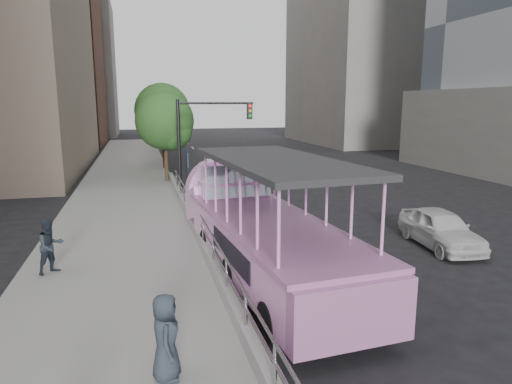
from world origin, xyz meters
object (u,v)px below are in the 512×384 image
at_px(car, 440,228).
at_px(street_tree_near, 167,123).
at_px(pedestrian_far, 166,337).
at_px(street_tree_far, 164,113).
at_px(parking_sign, 187,175).
at_px(duck_boat, 258,228).
at_px(traffic_signal, 201,131).
at_px(pedestrian_mid, 50,246).

bearing_deg(car, street_tree_near, 126.09).
height_order(pedestrian_far, street_tree_far, street_tree_far).
height_order(street_tree_near, street_tree_far, street_tree_far).
relative_size(car, parking_sign, 1.29).
xyz_separation_m(duck_boat, traffic_signal, (-0.02, 11.97, 2.17)).
distance_m(car, traffic_signal, 13.52).
bearing_deg(duck_boat, car, 5.51).
distance_m(pedestrian_mid, street_tree_far, 21.60).
distance_m(car, pedestrian_far, 11.59).
distance_m(pedestrian_mid, parking_sign, 8.07).
height_order(traffic_signal, street_tree_far, street_tree_far).
bearing_deg(parking_sign, traffic_signal, 75.02).
bearing_deg(traffic_signal, duck_boat, -89.89).
relative_size(pedestrian_far, street_tree_far, 0.24).
xyz_separation_m(pedestrian_far, street_tree_far, (1.63, 26.80, 3.23)).
relative_size(pedestrian_mid, traffic_signal, 0.30).
bearing_deg(pedestrian_far, traffic_signal, -7.36).
xyz_separation_m(pedestrian_mid, street_tree_near, (4.23, 14.89, 2.74)).
relative_size(pedestrian_mid, parking_sign, 0.51).
xyz_separation_m(parking_sign, street_tree_near, (-0.30, 8.26, 1.93)).
bearing_deg(parking_sign, car, -38.53).
height_order(duck_boat, street_tree_near, street_tree_near).
relative_size(traffic_signal, street_tree_near, 0.91).
relative_size(car, street_tree_near, 0.69).
xyz_separation_m(duck_boat, parking_sign, (-1.32, 7.14, 0.56)).
xyz_separation_m(car, pedestrian_far, (-9.87, -6.06, 0.40)).
bearing_deg(pedestrian_mid, parking_sign, 15.00).
xyz_separation_m(duck_boat, street_tree_near, (-1.62, 15.40, 2.49)).
distance_m(pedestrian_far, traffic_signal, 17.80).
relative_size(duck_boat, traffic_signal, 2.11).
xyz_separation_m(pedestrian_far, street_tree_near, (1.43, 20.80, 2.75)).
height_order(car, pedestrian_mid, pedestrian_mid).
bearing_deg(street_tree_far, pedestrian_far, -93.48).
bearing_deg(car, parking_sign, 147.76).
xyz_separation_m(car, pedestrian_mid, (-12.67, -0.15, 0.41)).
bearing_deg(pedestrian_far, street_tree_near, -1.40).
xyz_separation_m(car, traffic_signal, (-6.85, 11.31, 2.82)).
bearing_deg(street_tree_near, car, -60.20).
height_order(duck_boat, parking_sign, duck_boat).
height_order(pedestrian_mid, traffic_signal, traffic_signal).
bearing_deg(street_tree_near, traffic_signal, -65.02).
bearing_deg(duck_boat, street_tree_far, 93.80).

